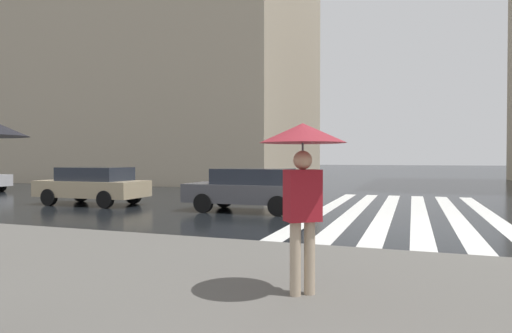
{
  "coord_description": "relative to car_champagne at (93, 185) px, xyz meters",
  "views": [
    {
      "loc": [
        -11.02,
        1.65,
        1.74
      ],
      "look_at": [
        2.17,
        6.35,
        1.48
      ],
      "focal_mm": 30.95,
      "sensor_mm": 36.0,
      "label": 1
    }
  ],
  "objects": [
    {
      "name": "ground_plane",
      "position": [
        -2.5,
        -12.97,
        -0.76
      ],
      "size": [
        220.0,
        220.0,
        0.0
      ],
      "primitive_type": "plane",
      "color": "black"
    },
    {
      "name": "car_champagne",
      "position": [
        0.0,
        0.0,
        0.0
      ],
      "size": [
        1.85,
        4.1,
        1.41
      ],
      "color": "tan",
      "rests_on": "ground_plane"
    },
    {
      "name": "haussmann_block_mid",
      "position": [
        17.93,
        10.45,
        11.02
      ],
      "size": [
        15.86,
        27.76,
        24.04
      ],
      "color": "tan",
      "rests_on": "ground_plane"
    },
    {
      "name": "car_dark_grey",
      "position": [
        0.0,
        -6.3,
        0.0
      ],
      "size": [
        1.85,
        4.1,
        1.41
      ],
      "color": "#4C4C51",
      "rests_on": "ground_plane"
    },
    {
      "name": "zebra_crossing",
      "position": [
        1.5,
        -11.02,
        -0.75
      ],
      "size": [
        13.0,
        5.5,
        0.01
      ],
      "color": "silver",
      "rests_on": "ground_plane"
    },
    {
      "name": "pedestrian_approaching_kerb",
      "position": [
        -8.53,
        -10.12,
        1.01
      ],
      "size": [
        1.01,
        1.01,
        2.0
      ],
      "color": "maroon",
      "rests_on": "sidewalk_pavement"
    }
  ]
}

